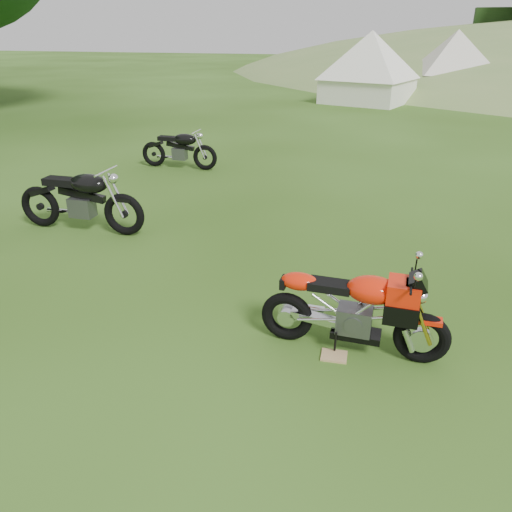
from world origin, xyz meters
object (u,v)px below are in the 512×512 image
(vintage_moto_c, at_px, (179,148))
(plywood_board, at_px, (334,356))
(sport_motorcycle, at_px, (354,304))
(vintage_moto_b, at_px, (79,198))
(tent_mid, at_px, (454,64))
(tent_left, at_px, (370,68))

(vintage_moto_c, bearing_deg, plywood_board, -55.32)
(sport_motorcycle, bearing_deg, vintage_moto_b, 155.99)
(plywood_board, xyz_separation_m, vintage_moto_b, (-4.21, 2.24, 0.52))
(vintage_moto_c, bearing_deg, sport_motorcycle, -53.74)
(sport_motorcycle, distance_m, tent_mid, 22.50)
(vintage_moto_b, distance_m, tent_left, 16.61)
(tent_left, distance_m, tent_mid, 5.38)
(vintage_moto_c, height_order, tent_mid, tent_mid)
(plywood_board, bearing_deg, sport_motorcycle, 51.59)
(vintage_moto_c, height_order, tent_left, tent_left)
(vintage_moto_b, xyz_separation_m, vintage_moto_c, (-0.11, 3.94, -0.08))
(sport_motorcycle, relative_size, plywood_board, 6.97)
(sport_motorcycle, height_order, tent_mid, tent_mid)
(plywood_board, distance_m, vintage_moto_c, 7.56)
(vintage_moto_b, distance_m, vintage_moto_c, 3.95)
(vintage_moto_b, bearing_deg, vintage_moto_c, 90.48)
(sport_motorcycle, xyz_separation_m, tent_mid, (2.37, 22.36, 0.87))
(sport_motorcycle, distance_m, plywood_board, 0.55)
(sport_motorcycle, xyz_separation_m, plywood_board, (-0.13, -0.17, -0.51))
(tent_left, bearing_deg, vintage_moto_c, -86.85)
(plywood_board, height_order, tent_left, tent_left)
(plywood_board, relative_size, vintage_moto_c, 0.14)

